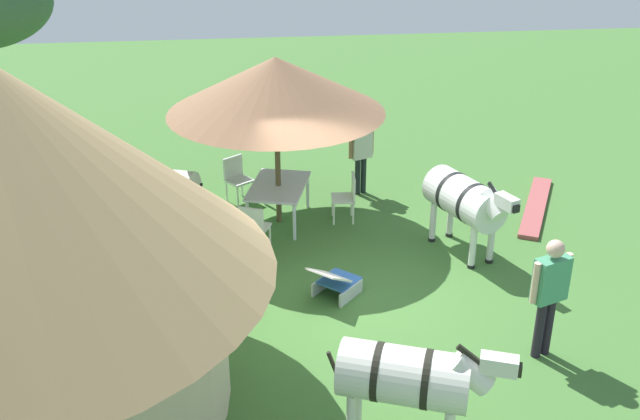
% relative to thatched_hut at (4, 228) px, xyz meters
% --- Properties ---
extents(ground_plane, '(36.00, 36.00, 0.00)m').
position_rel_thatched_hut_xyz_m(ground_plane, '(2.23, -4.21, -2.49)').
color(ground_plane, '#3F6C30').
extents(thatched_hut, '(6.05, 6.05, 4.48)m').
position_rel_thatched_hut_xyz_m(thatched_hut, '(0.00, 0.00, 0.00)').
color(thatched_hut, beige).
rests_on(thatched_hut, ground_plane).
extents(shade_umbrella, '(3.84, 3.84, 3.11)m').
position_rel_thatched_hut_xyz_m(shade_umbrella, '(4.82, -3.33, 0.13)').
color(shade_umbrella, brown).
rests_on(shade_umbrella, ground_plane).
extents(patio_dining_table, '(1.69, 1.33, 0.74)m').
position_rel_thatched_hut_xyz_m(patio_dining_table, '(4.82, -3.33, -1.82)').
color(patio_dining_table, silver).
rests_on(patio_dining_table, ground_plane).
extents(patio_chair_near_lawn, '(0.56, 0.57, 0.90)m').
position_rel_thatched_hut_xyz_m(patio_chair_near_lawn, '(3.65, -2.83, -1.96)').
color(patio_chair_near_lawn, white).
rests_on(patio_chair_near_lawn, ground_plane).
extents(patio_chair_east_end, '(0.47, 0.45, 0.90)m').
position_rel_thatched_hut_xyz_m(patio_chair_east_end, '(4.73, -4.60, -1.96)').
color(patio_chair_east_end, white).
rests_on(patio_chair_east_end, ground_plane).
extents(patio_chair_near_hut, '(0.60, 0.60, 0.90)m').
position_rel_thatched_hut_xyz_m(patio_chair_near_hut, '(5.85, -2.57, -1.96)').
color(patio_chair_near_hut, white).
rests_on(patio_chair_near_hut, ground_plane).
extents(guest_beside_umbrella, '(0.33, 0.53, 1.55)m').
position_rel_thatched_hut_xyz_m(guest_beside_umbrella, '(5.91, -5.04, -1.56)').
color(guest_beside_umbrella, black).
rests_on(guest_beside_umbrella, ground_plane).
extents(standing_watcher, '(0.37, 0.60, 1.77)m').
position_rel_thatched_hut_xyz_m(standing_watcher, '(0.29, -6.62, -1.42)').
color(standing_watcher, black).
rests_on(standing_watcher, ground_plane).
extents(striped_lounge_chair, '(0.95, 0.93, 0.61)m').
position_rel_thatched_hut_xyz_m(striped_lounge_chair, '(2.11, -4.02, -2.23)').
color(striped_lounge_chair, '#3265B3').
rests_on(striped_lounge_chair, ground_plane).
extents(zebra_nearest_camera, '(1.13, 2.02, 1.53)m').
position_rel_thatched_hut_xyz_m(zebra_nearest_camera, '(-1.24, -4.38, -1.49)').
color(zebra_nearest_camera, silver).
rests_on(zebra_nearest_camera, ground_plane).
extents(zebra_by_umbrella, '(2.00, 1.19, 1.53)m').
position_rel_thatched_hut_xyz_m(zebra_by_umbrella, '(3.24, -6.38, -1.49)').
color(zebra_by_umbrella, silver).
rests_on(zebra_by_umbrella, ground_plane).
extents(zebra_toward_hut, '(1.18, 2.18, 1.57)m').
position_rel_thatched_hut_xyz_m(zebra_toward_hut, '(4.29, -1.05, -1.45)').
color(zebra_toward_hut, silver).
rests_on(zebra_toward_hut, ground_plane).
extents(brick_patio_kerb, '(2.66, 1.59, 0.08)m').
position_rel_thatched_hut_xyz_m(brick_patio_kerb, '(4.81, -8.31, -2.45)').
color(brick_patio_kerb, '#9D4B4B').
rests_on(brick_patio_kerb, ground_plane).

